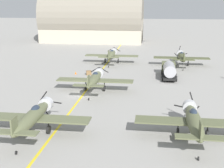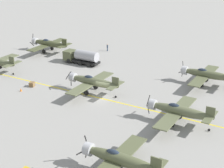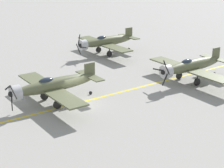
# 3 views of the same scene
# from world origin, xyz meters

# --- Properties ---
(ground_plane) EXTENTS (400.00, 400.00, 0.00)m
(ground_plane) POSITION_xyz_m (0.00, 0.00, 0.00)
(ground_plane) COLOR gray
(taxiway_stripe) EXTENTS (0.30, 160.00, 0.01)m
(taxiway_stripe) POSITION_xyz_m (0.00, 0.00, 0.00)
(taxiway_stripe) COLOR yellow
(taxiway_stripe) RESTS_ON ground
(airplane_mid_center) EXTENTS (12.00, 9.98, 3.65)m
(airplane_mid_center) POSITION_xyz_m (1.42, 2.31, 2.01)
(airplane_mid_center) COLOR #5B6041
(airplane_mid_center) RESTS_ON ground
(airplane_near_right) EXTENTS (12.00, 9.98, 3.73)m
(airplane_near_right) POSITION_xyz_m (14.68, -13.38, 2.01)
(airplane_near_right) COLOR #565B3C
(airplane_near_right) RESTS_ON ground
(airplane_near_center) EXTENTS (12.00, 9.98, 3.65)m
(airplane_near_center) POSITION_xyz_m (-1.99, -14.48, 2.01)
(airplane_near_center) COLOR #5B6041
(airplane_near_center) RESTS_ON ground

